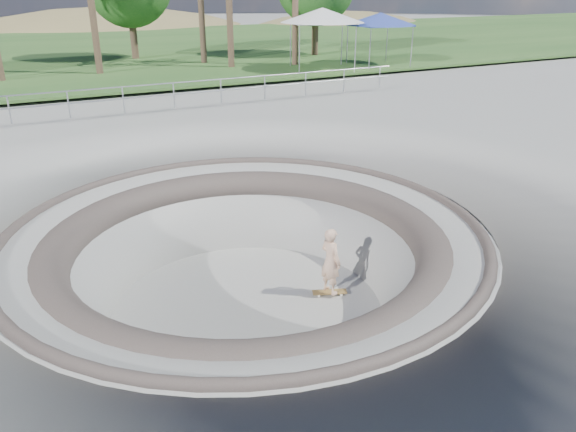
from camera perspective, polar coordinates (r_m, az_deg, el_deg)
The scene contains 9 objects.
ground at distance 12.03m, azimuth -4.35°, elevation -1.41°, with size 180.00×180.00×0.00m, color #959591.
skate_bowl at distance 12.88m, azimuth -4.10°, elevation -8.85°, with size 14.00×14.00×4.10m.
grass_strip at distance 44.60m, azimuth -22.27°, elevation 15.15°, with size 180.00×36.00×0.12m.
distant_hills at distance 68.84m, azimuth -20.34°, elevation 11.45°, with size 103.20×45.00×28.60m.
safety_railing at distance 22.94m, azimuth -16.39°, elevation 11.29°, with size 25.00×0.06×1.03m.
skateboard at distance 13.32m, azimuth 4.25°, elevation -7.72°, with size 0.83×0.51×0.08m.
skater at distance 12.92m, azimuth 4.36°, elevation -4.58°, with size 0.59×0.39×1.61m, color #D9AB8C.
canopy_white at distance 32.70m, azimuth 3.51°, elevation 19.68°, with size 6.17×6.17×3.28m.
canopy_blue at distance 34.78m, azimuth 9.36°, elevation 19.13°, with size 5.80×5.80×2.94m.
Camera 1 is at (-4.14, -10.16, 4.92)m, focal length 35.00 mm.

